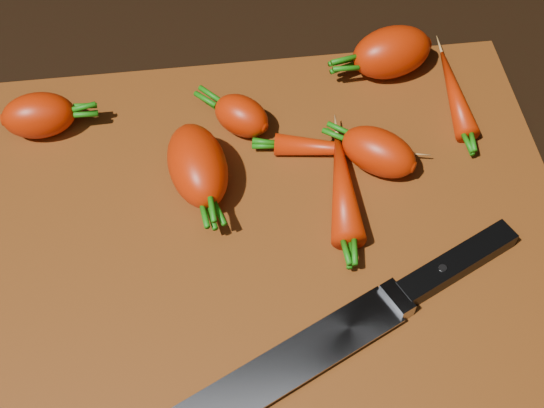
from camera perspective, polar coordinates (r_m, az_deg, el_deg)
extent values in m
cube|color=black|center=(0.66, 0.11, -2.48)|extent=(2.00, 2.00, 0.01)
cube|color=#5F2F10|center=(0.65, 0.11, -1.95)|extent=(0.50, 0.40, 0.01)
ellipsoid|color=red|center=(0.72, -17.16, 6.39)|extent=(0.07, 0.05, 0.04)
ellipsoid|color=red|center=(0.70, -2.31, 6.66)|extent=(0.06, 0.06, 0.04)
ellipsoid|color=red|center=(0.65, -5.63, 2.91)|extent=(0.06, 0.09, 0.05)
ellipsoid|color=red|center=(0.75, 9.00, 11.22)|extent=(0.09, 0.07, 0.05)
ellipsoid|color=red|center=(0.67, 8.03, 3.91)|extent=(0.08, 0.07, 0.04)
ellipsoid|color=red|center=(0.75, 13.56, 8.19)|extent=(0.03, 0.11, 0.02)
ellipsoid|color=red|center=(0.68, 5.04, 4.17)|extent=(0.12, 0.04, 0.02)
ellipsoid|color=red|center=(0.65, 5.35, 1.40)|extent=(0.04, 0.12, 0.03)
cube|color=gray|center=(0.57, 1.57, -11.86)|extent=(0.02, 0.03, 0.01)
cube|color=black|center=(0.59, 6.60, -8.85)|extent=(0.11, 0.07, 0.02)
cylinder|color=#B2B2B7|center=(0.58, 5.33, -9.32)|extent=(0.01, 0.01, 0.00)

